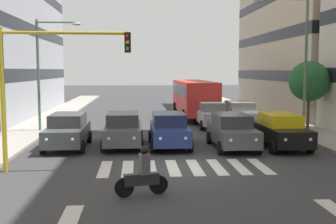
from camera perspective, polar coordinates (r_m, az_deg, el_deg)
name	(u,v)px	position (r m, az deg, el deg)	size (l,w,h in m)	color
ground_plane	(184,167)	(16.69, 2.22, -7.69)	(180.00, 180.00, 0.00)	#38383A
building_left_block_0	(312,20)	(41.24, 19.33, 12.00)	(8.65, 20.08, 17.11)	beige
crosswalk_markings	(184,167)	(16.68, 2.22, -7.68)	(6.75, 2.80, 0.01)	silver
lane_arrow_1	(69,219)	(11.45, -13.51, -14.25)	(0.50, 2.20, 0.01)	silver
car_0	(281,130)	(21.39, 15.36, -2.48)	(2.02, 4.44, 1.72)	black
car_1	(232,131)	(20.75, 8.87, -2.59)	(2.02, 4.44, 1.72)	#474C51
car_2	(169,130)	(20.95, 0.15, -2.44)	(2.02, 4.44, 1.72)	navy
car_3	(123,129)	(21.11, -6.25, -2.42)	(2.02, 4.44, 1.72)	#474C51
car_4	(68,130)	(21.21, -13.73, -2.51)	(2.02, 4.44, 1.72)	#474C51
car_row2_0	(240,114)	(28.95, 9.94, -0.23)	(2.02, 4.44, 1.72)	silver
car_row2_1	(211,114)	(28.35, 6.05, -0.30)	(2.02, 4.44, 1.72)	#B2B7BC
bus_behind_traffic	(194,95)	(34.07, 3.61, 2.39)	(2.78, 10.50, 3.00)	red
motorcycle_with_rider	(142,175)	(12.96, -3.56, -8.73)	(1.68, 0.50, 1.57)	black
traffic_light_gantry	(41,74)	(16.37, -17.20, 5.03)	(4.94, 0.36, 5.50)	#AD991E
street_lamp_left	(298,52)	(25.14, 17.53, 8.00)	(3.24, 0.28, 7.92)	#4C6B56
street_lamp_right	(45,63)	(26.68, -16.64, 6.52)	(2.74, 0.28, 6.82)	#4C6B56
street_tree_1	(309,81)	(27.44, 18.97, 4.05)	(2.54, 2.54, 4.33)	#513823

